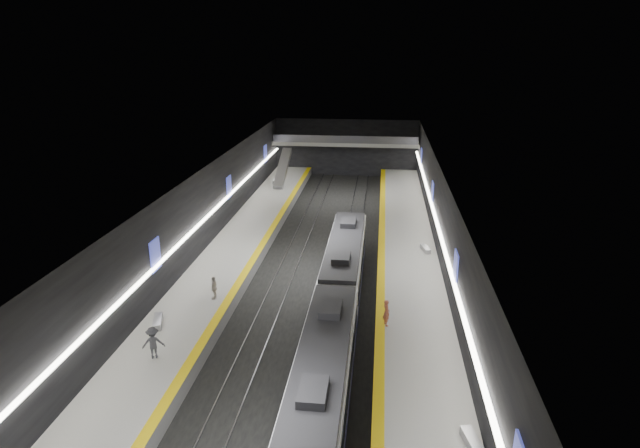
# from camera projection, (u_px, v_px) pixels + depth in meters

# --- Properties ---
(ground) EXTENTS (70.00, 70.00, 0.00)m
(ground) POSITION_uv_depth(u_px,v_px,m) (316.00, 275.00, 43.86)
(ground) COLOR black
(ground) RESTS_ON ground
(ceiling) EXTENTS (20.00, 70.00, 0.04)m
(ceiling) POSITION_uv_depth(u_px,v_px,m) (316.00, 180.00, 41.29)
(ceiling) COLOR beige
(ceiling) RESTS_ON wall_left
(wall_left) EXTENTS (0.04, 70.00, 8.00)m
(wall_left) POSITION_uv_depth(u_px,v_px,m) (195.00, 224.00, 43.67)
(wall_left) COLOR black
(wall_left) RESTS_ON ground
(wall_right) EXTENTS (0.04, 70.00, 8.00)m
(wall_right) POSITION_uv_depth(u_px,v_px,m) (443.00, 234.00, 41.48)
(wall_right) COLOR black
(wall_right) RESTS_ON ground
(wall_back) EXTENTS (20.00, 0.04, 8.00)m
(wall_back) POSITION_uv_depth(u_px,v_px,m) (346.00, 148.00, 75.50)
(wall_back) COLOR black
(wall_back) RESTS_ON ground
(platform_left) EXTENTS (5.00, 70.00, 1.00)m
(platform_left) POSITION_uv_depth(u_px,v_px,m) (227.00, 265.00, 44.52)
(platform_left) COLOR slate
(platform_left) RESTS_ON ground
(tile_surface_left) EXTENTS (5.00, 70.00, 0.02)m
(tile_surface_left) POSITION_uv_depth(u_px,v_px,m) (226.00, 259.00, 44.36)
(tile_surface_left) COLOR #B6B6B1
(tile_surface_left) RESTS_ON platform_left
(tactile_strip_left) EXTENTS (0.60, 70.00, 0.02)m
(tactile_strip_left) POSITION_uv_depth(u_px,v_px,m) (252.00, 260.00, 44.12)
(tactile_strip_left) COLOR yellow
(tactile_strip_left) RESTS_ON platform_left
(platform_right) EXTENTS (5.00, 70.00, 1.00)m
(platform_right) POSITION_uv_depth(u_px,v_px,m) (409.00, 273.00, 42.88)
(platform_right) COLOR slate
(platform_right) RESTS_ON ground
(tile_surface_right) EXTENTS (5.00, 70.00, 0.02)m
(tile_surface_right) POSITION_uv_depth(u_px,v_px,m) (409.00, 268.00, 42.71)
(tile_surface_right) COLOR #B6B6B1
(tile_surface_right) RESTS_ON platform_right
(tactile_strip_right) EXTENTS (0.60, 70.00, 0.02)m
(tactile_strip_right) POSITION_uv_depth(u_px,v_px,m) (381.00, 266.00, 42.95)
(tactile_strip_right) COLOR yellow
(tactile_strip_right) RESTS_ON platform_right
(rails) EXTENTS (6.52, 70.00, 0.12)m
(rails) POSITION_uv_depth(u_px,v_px,m) (316.00, 274.00, 43.84)
(rails) COLOR gray
(rails) RESTS_ON ground
(train) EXTENTS (2.69, 30.04, 3.60)m
(train) POSITION_uv_depth(u_px,v_px,m) (336.00, 308.00, 33.64)
(train) COLOR #0E0E35
(train) RESTS_ON ground
(ad_posters) EXTENTS (19.94, 53.50, 2.20)m
(ad_posters) POSITION_uv_depth(u_px,v_px,m) (317.00, 219.00, 43.36)
(ad_posters) COLOR #3840A9
(ad_posters) RESTS_ON wall_left
(cove_light_left) EXTENTS (0.25, 68.60, 0.12)m
(cove_light_left) POSITION_uv_depth(u_px,v_px,m) (197.00, 226.00, 43.72)
(cove_light_left) COLOR white
(cove_light_left) RESTS_ON wall_left
(cove_light_right) EXTENTS (0.25, 68.60, 0.12)m
(cove_light_right) POSITION_uv_depth(u_px,v_px,m) (441.00, 236.00, 41.56)
(cove_light_right) COLOR white
(cove_light_right) RESTS_ON wall_right
(mezzanine_bridge) EXTENTS (20.00, 3.00, 1.50)m
(mezzanine_bridge) POSITION_uv_depth(u_px,v_px,m) (345.00, 143.00, 73.21)
(mezzanine_bridge) COLOR gray
(mezzanine_bridge) RESTS_ON wall_left
(escalator) EXTENTS (1.20, 7.50, 3.92)m
(escalator) POSITION_uv_depth(u_px,v_px,m) (283.00, 168.00, 68.21)
(escalator) COLOR #99999E
(escalator) RESTS_ON platform_left
(bench_left_near) EXTENTS (1.06, 1.89, 0.45)m
(bench_left_near) POSITION_uv_depth(u_px,v_px,m) (158.00, 322.00, 33.98)
(bench_left_near) COLOR #99999E
(bench_left_near) RESTS_ON platform_left
(bench_left_far) EXTENTS (0.68, 1.64, 0.39)m
(bench_left_far) POSITION_uv_depth(u_px,v_px,m) (275.00, 181.00, 68.63)
(bench_left_far) COLOR #99999E
(bench_left_far) RESTS_ON platform_left
(bench_right_near) EXTENTS (0.97, 1.96, 0.46)m
(bench_right_near) POSITION_uv_depth(u_px,v_px,m) (473.00, 444.00, 23.62)
(bench_right_near) COLOR #99999E
(bench_right_near) RESTS_ON platform_right
(bench_right_far) EXTENTS (0.84, 1.67, 0.39)m
(bench_right_far) POSITION_uv_depth(u_px,v_px,m) (425.00, 249.00, 46.05)
(bench_right_far) COLOR #99999E
(bench_right_far) RESTS_ON platform_right
(passenger_right_a) EXTENTS (0.62, 0.75, 1.75)m
(passenger_right_a) POSITION_uv_depth(u_px,v_px,m) (386.00, 313.00, 33.74)
(passenger_right_a) COLOR #C46349
(passenger_right_a) RESTS_ON platform_right
(passenger_left_a) EXTENTS (0.44, 1.00, 1.69)m
(passenger_left_a) POSITION_uv_depth(u_px,v_px,m) (214.00, 288.00, 37.27)
(passenger_left_a) COLOR beige
(passenger_left_a) RESTS_ON platform_left
(passenger_left_b) EXTENTS (1.40, 1.08, 1.92)m
(passenger_left_b) POSITION_uv_depth(u_px,v_px,m) (153.00, 343.00, 30.20)
(passenger_left_b) COLOR #3E3F46
(passenger_left_b) RESTS_ON platform_left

